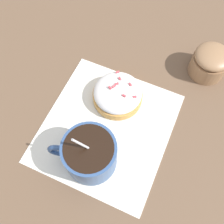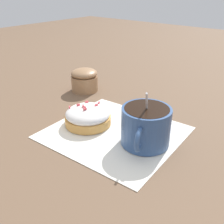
% 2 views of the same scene
% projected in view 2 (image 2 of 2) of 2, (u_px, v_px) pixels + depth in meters
% --- Properties ---
extents(ground_plane, '(3.00, 3.00, 0.00)m').
position_uv_depth(ground_plane, '(115.00, 133.00, 0.56)').
color(ground_plane, brown).
extents(paper_napkin, '(0.28, 0.26, 0.00)m').
position_uv_depth(paper_napkin, '(115.00, 132.00, 0.56)').
color(paper_napkin, white).
rests_on(paper_napkin, ground_plane).
extents(coffee_cup, '(0.10, 0.12, 0.12)m').
position_uv_depth(coffee_cup, '(146.00, 125.00, 0.50)').
color(coffee_cup, '#335184').
rests_on(coffee_cup, paper_napkin).
extents(frosted_pastry, '(0.10, 0.10, 0.05)m').
position_uv_depth(frosted_pastry, '(88.00, 116.00, 0.58)').
color(frosted_pastry, '#D19347').
rests_on(frosted_pastry, paper_napkin).
extents(sugar_bowl, '(0.08, 0.08, 0.07)m').
position_uv_depth(sugar_bowl, '(84.00, 80.00, 0.76)').
color(sugar_bowl, '#99704C').
rests_on(sugar_bowl, ground_plane).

